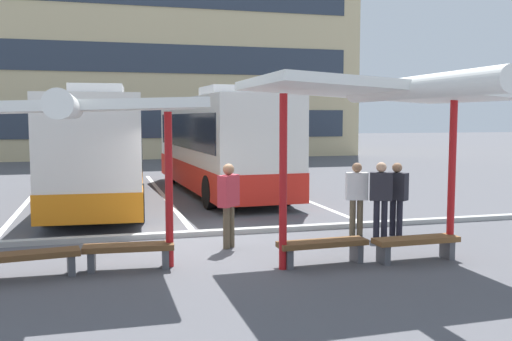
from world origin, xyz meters
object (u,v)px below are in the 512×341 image
at_px(bench_0, 19,259).
at_px(bench_1, 129,251).
at_px(waiting_passenger_2, 357,194).
at_px(coach_bus_0, 102,150).
at_px(waiting_passenger_3, 381,194).
at_px(coach_bus_1, 219,145).
at_px(bench_3, 416,243).
at_px(bench_2, 323,247).
at_px(waiting_passenger_0, 397,194).
at_px(waiting_shelter_0, 71,111).
at_px(waiting_passenger_1, 229,199).
at_px(waiting_shelter_1, 380,94).

bearing_deg(bench_0, bench_1, 5.52).
height_order(bench_0, waiting_passenger_2, waiting_passenger_2).
bearing_deg(bench_0, coach_bus_0, 80.67).
xyz_separation_m(bench_0, waiting_passenger_3, (7.40, 1.45, 0.65)).
xyz_separation_m(coach_bus_1, waiting_passenger_3, (1.92, -8.61, -0.74)).
bearing_deg(bench_0, bench_3, -5.21).
xyz_separation_m(bench_2, waiting_passenger_0, (2.59, 1.96, 0.63)).
relative_size(waiting_shelter_0, waiting_passenger_1, 2.71).
distance_m(waiting_shelter_1, waiting_passenger_1, 3.76).
distance_m(coach_bus_0, bench_2, 9.86).
height_order(bench_2, waiting_passenger_3, waiting_passenger_3).
xyz_separation_m(coach_bus_1, waiting_passenger_2, (1.49, -8.27, -0.76)).
relative_size(coach_bus_1, waiting_passenger_2, 6.25).
bearing_deg(waiting_shelter_0, waiting_passenger_0, 13.07).
height_order(coach_bus_1, bench_3, coach_bus_1).
xyz_separation_m(bench_1, waiting_passenger_2, (5.16, 1.62, 0.64)).
height_order(bench_0, waiting_shelter_1, waiting_shelter_1).
xyz_separation_m(waiting_shelter_0, waiting_passenger_2, (6.06, 1.87, -1.84)).
height_order(coach_bus_0, waiting_passenger_3, coach_bus_0).
xyz_separation_m(bench_0, waiting_passenger_1, (3.88, 1.35, 0.68)).
distance_m(waiting_passenger_0, waiting_passenger_2, 0.91).
relative_size(waiting_shelter_1, bench_2, 3.05).
xyz_separation_m(waiting_shelter_1, waiting_passenger_1, (-2.26, 2.16, -2.09)).
relative_size(waiting_shelter_1, waiting_passenger_3, 3.05).
xyz_separation_m(waiting_shelter_1, waiting_passenger_2, (0.82, 2.61, -2.15)).
relative_size(waiting_shelter_0, waiting_shelter_1, 0.91).
bearing_deg(waiting_shelter_1, waiting_passenger_0, 54.19).
distance_m(coach_bus_1, bench_0, 11.54).
distance_m(coach_bus_1, waiting_passenger_1, 8.89).
distance_m(coach_bus_0, waiting_passenger_1, 7.65).
bearing_deg(coach_bus_0, bench_1, -87.30).
distance_m(bench_3, waiting_passenger_2, 2.51).
bearing_deg(waiting_passenger_0, waiting_shelter_0, -166.93).
bearing_deg(waiting_shelter_0, waiting_passenger_1, 25.63).
xyz_separation_m(coach_bus_1, bench_2, (-0.24, -10.50, -1.39)).
distance_m(coach_bus_0, waiting_passenger_0, 9.55).
height_order(waiting_shelter_1, waiting_passenger_1, waiting_shelter_1).
distance_m(bench_1, waiting_shelter_1, 5.25).
bearing_deg(coach_bus_0, bench_3, -58.49).
bearing_deg(waiting_shelter_1, bench_1, 167.15).
bearing_deg(waiting_passenger_1, waiting_passenger_2, 8.19).
bearing_deg(bench_0, waiting_passenger_1, 19.13).
height_order(coach_bus_0, waiting_passenger_0, coach_bus_0).
bearing_deg(waiting_passenger_2, bench_1, -162.63).
distance_m(coach_bus_1, waiting_passenger_0, 8.89).
xyz_separation_m(coach_bus_0, waiting_shelter_1, (4.74, -9.37, 1.42)).
distance_m(waiting_shelter_0, bench_2, 5.01).
xyz_separation_m(waiting_shelter_1, waiting_passenger_3, (1.26, 2.27, -2.13)).
bearing_deg(waiting_shelter_0, waiting_shelter_1, -7.95).
height_order(waiting_shelter_0, waiting_passenger_0, waiting_shelter_0).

